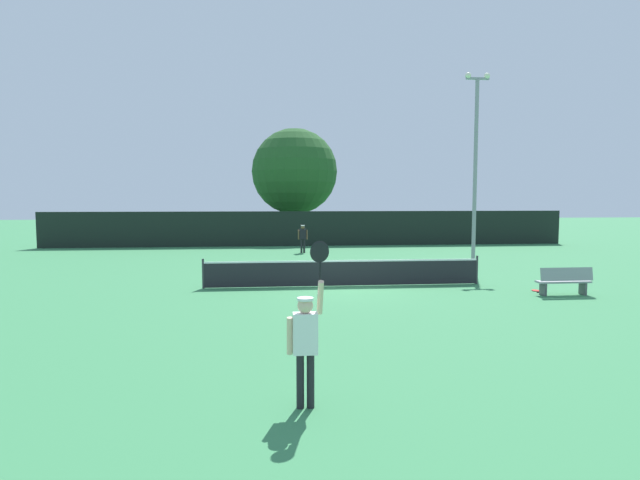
{
  "coord_description": "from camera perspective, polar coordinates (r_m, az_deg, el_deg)",
  "views": [
    {
      "loc": [
        -2.66,
        -18.54,
        3.26
      ],
      "look_at": [
        -0.64,
        2.35,
        1.52
      ],
      "focal_mm": 28.85,
      "sensor_mm": 36.0,
      "label": 1
    }
  ],
  "objects": [
    {
      "name": "ground_plane",
      "position": [
        19.01,
        2.62,
        -5.13
      ],
      "size": [
        120.0,
        120.0,
        0.0
      ],
      "primitive_type": "plane",
      "color": "#387F4C"
    },
    {
      "name": "tennis_net",
      "position": [
        18.93,
        2.63,
        -3.6
      ],
      "size": [
        10.23,
        0.08,
        1.07
      ],
      "color": "#232328",
      "rests_on": "ground"
    },
    {
      "name": "perimeter_fence",
      "position": [
        34.53,
        -1.09,
        1.28
      ],
      "size": [
        35.15,
        0.12,
        2.33
      ],
      "primitive_type": "cube",
      "color": "black",
      "rests_on": "ground"
    },
    {
      "name": "player_serving",
      "position": [
        8.03,
        -1.57,
        -10.47
      ],
      "size": [
        0.68,
        0.4,
        2.59
      ],
      "color": "white",
      "rests_on": "ground"
    },
    {
      "name": "player_receiving",
      "position": [
        30.18,
        -1.92,
        0.45
      ],
      "size": [
        0.57,
        0.24,
        1.63
      ],
      "rotation": [
        0.0,
        0.0,
        3.14
      ],
      "color": "black",
      "rests_on": "ground"
    },
    {
      "name": "tennis_ball",
      "position": [
        21.1,
        4.38,
        -4.06
      ],
      "size": [
        0.07,
        0.07,
        0.07
      ],
      "primitive_type": "sphere",
      "color": "#CCE033",
      "rests_on": "ground"
    },
    {
      "name": "spare_racket",
      "position": [
        19.49,
        22.88,
        -5.2
      ],
      "size": [
        0.28,
        0.52,
        0.04
      ],
      "color": "black",
      "rests_on": "ground"
    },
    {
      "name": "courtside_bench",
      "position": [
        18.99,
        25.47,
        -4.13
      ],
      "size": [
        1.8,
        0.44,
        0.95
      ],
      "color": "gray",
      "rests_on": "ground"
    },
    {
      "name": "light_pole",
      "position": [
        25.38,
        16.87,
        8.65
      ],
      "size": [
        1.18,
        0.28,
        9.0
      ],
      "color": "gray",
      "rests_on": "ground"
    },
    {
      "name": "large_tree",
      "position": [
        40.02,
        -2.82,
        7.58
      ],
      "size": [
        6.59,
        6.59,
        8.55
      ],
      "color": "brown",
      "rests_on": "ground"
    },
    {
      "name": "parked_car_near",
      "position": [
        41.15,
        -12.69,
        1.18
      ],
      "size": [
        2.15,
        4.31,
        1.69
      ],
      "rotation": [
        0.0,
        0.0,
        -0.06
      ],
      "color": "black",
      "rests_on": "ground"
    },
    {
      "name": "parked_car_mid",
      "position": [
        40.71,
        -5.39,
        1.23
      ],
      "size": [
        2.14,
        4.3,
        1.69
      ],
      "rotation": [
        0.0,
        0.0,
        -0.06
      ],
      "color": "#B7B7BC",
      "rests_on": "ground"
    },
    {
      "name": "parked_car_far",
      "position": [
        43.74,
        11.34,
        1.41
      ],
      "size": [
        2.42,
        4.41,
        1.69
      ],
      "rotation": [
        0.0,
        0.0,
        -0.13
      ],
      "color": "red",
      "rests_on": "ground"
    }
  ]
}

